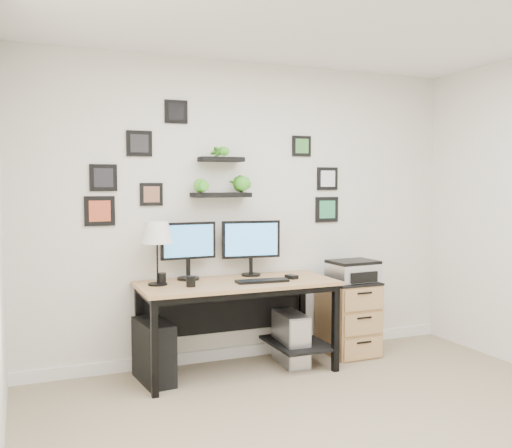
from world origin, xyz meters
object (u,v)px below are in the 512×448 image
table_lamp (157,234)px  file_cabinet (348,317)px  pc_tower_black (154,351)px  mug (191,282)px  monitor_left (188,246)px  monitor_right (251,243)px  pc_tower_grey (291,338)px  desk (240,295)px  printer (353,271)px

table_lamp → file_cabinet: (1.75, 0.01, -0.82)m
pc_tower_black → mug: bearing=-30.1°
monitor_left → monitor_right: bearing=-1.0°
monitor_left → file_cabinet: 1.62m
file_cabinet → pc_tower_grey: bearing=-173.0°
monitor_right → file_cabinet: monitor_right is taller
desk → printer: size_ratio=3.72×
desk → pc_tower_grey: bearing=-2.1°
monitor_left → pc_tower_grey: monitor_left is taller
printer → monitor_right: bearing=169.8°
desk → monitor_right: bearing=46.1°
table_lamp → mug: size_ratio=6.10×
mug → file_cabinet: mug is taller
pc_tower_grey → file_cabinet: size_ratio=0.69×
file_cabinet → printer: (0.02, -0.04, 0.43)m
monitor_right → printer: monitor_right is taller
desk → mug: mug is taller
file_cabinet → monitor_left: bearing=174.7°
table_lamp → monitor_right: bearing=9.1°
desk → file_cabinet: desk is taller
desk → monitor_right: monitor_right is taller
pc_tower_black → monitor_right: bearing=5.8°
monitor_right → pc_tower_grey: size_ratio=1.12×
mug → pc_tower_grey: (0.91, 0.11, -0.57)m
table_lamp → file_cabinet: table_lamp is taller
table_lamp → pc_tower_black: 0.92m
pc_tower_black → printer: 1.90m
table_lamp → pc_tower_grey: bearing=-3.3°
mug → pc_tower_black: (-0.27, 0.12, -0.55)m
desk → file_cabinet: bearing=3.1°
monitor_left → pc_tower_grey: bearing=-14.1°
monitor_right → pc_tower_black: 1.21m
table_lamp → mug: bearing=-38.1°
table_lamp → mug: table_lamp is taller
monitor_right → pc_tower_black: (-0.90, -0.19, -0.80)m
desk → pc_tower_black: (-0.72, -0.00, -0.39)m
pc_tower_grey → file_cabinet: (0.62, 0.08, 0.11)m
monitor_left → mug: bearing=-102.7°
monitor_right → mug: bearing=-153.8°
pc_tower_grey → printer: size_ratio=1.07×
table_lamp → printer: size_ratio=1.17×
monitor_left → desk: bearing=-27.1°
desk → table_lamp: 0.85m
desk → mug: 0.50m
desk → monitor_right: 0.48m
monitor_left → file_cabinet: bearing=-5.3°
desk → mug: bearing=-164.6°
desk → printer: printer is taller
monitor_left → file_cabinet: (1.46, -0.14, -0.69)m
file_cabinet → printer: size_ratio=1.56×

